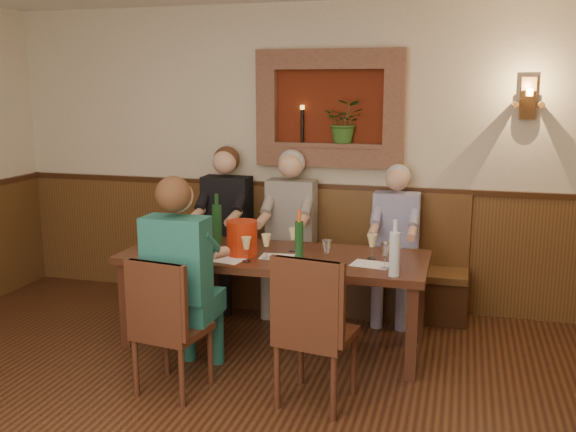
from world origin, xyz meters
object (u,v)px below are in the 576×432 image
at_px(dining_table, 274,263).
at_px(person_bench_mid, 289,244).
at_px(wine_bottle_green_a, 299,238).
at_px(water_bottle, 394,253).
at_px(spittoon_bucket, 242,238).
at_px(person_bench_left, 224,239).
at_px(person_chair_front, 184,296).
at_px(chair_near_left, 172,353).
at_px(wine_bottle_green_b, 217,223).
at_px(person_bench_right, 394,257).
at_px(bench, 303,272).
at_px(chair_near_right, 315,360).

height_order(dining_table, person_bench_mid, person_bench_mid).
height_order(wine_bottle_green_a, water_bottle, water_bottle).
height_order(dining_table, spittoon_bucket, spittoon_bucket).
xyz_separation_m(person_bench_left, person_chair_front, (0.32, -1.61, -0.01)).
distance_m(chair_near_left, wine_bottle_green_a, 1.29).
distance_m(person_bench_left, wine_bottle_green_b, 0.74).
xyz_separation_m(person_bench_right, water_bottle, (0.12, -1.20, 0.35)).
bearing_deg(spittoon_bucket, bench, 77.50).
relative_size(bench, person_bench_right, 2.17).
bearing_deg(spittoon_bucket, wine_bottle_green_b, 138.02).
relative_size(person_chair_front, wine_bottle_green_a, 3.92).
height_order(person_chair_front, water_bottle, person_chair_front).
distance_m(chair_near_right, wine_bottle_green_b, 1.66).
bearing_deg(wine_bottle_green_a, bench, 102.32).
height_order(chair_near_left, person_bench_right, person_bench_right).
xyz_separation_m(chair_near_right, spittoon_bucket, (-0.77, 0.78, 0.59)).
bearing_deg(person_bench_left, person_bench_right, 0.13).
relative_size(dining_table, person_chair_front, 1.63).
relative_size(spittoon_bucket, wine_bottle_green_a, 0.72).
relative_size(spittoon_bucket, water_bottle, 0.68).
distance_m(chair_near_left, spittoon_bucket, 1.09).
bearing_deg(person_chair_front, spittoon_bucket, 73.69).
relative_size(chair_near_right, person_bench_mid, 0.69).
height_order(bench, water_bottle, water_bottle).
bearing_deg(chair_near_right, water_bottle, 59.13).
xyz_separation_m(person_bench_mid, person_chair_front, (-0.32, -1.61, -0.01)).
relative_size(person_bench_mid, person_chair_front, 1.01).
relative_size(dining_table, person_bench_mid, 1.61).
bearing_deg(bench, person_bench_right, -6.94).
xyz_separation_m(chair_near_left, spittoon_bucket, (0.20, 0.89, 0.61)).
height_order(person_bench_right, spittoon_bucket, person_bench_right).
xyz_separation_m(person_bench_mid, water_bottle, (1.09, -1.19, 0.30)).
bearing_deg(person_chair_front, chair_near_right, -6.36).
height_order(person_bench_mid, water_bottle, person_bench_mid).
bearing_deg(person_bench_left, water_bottle, -34.66).
xyz_separation_m(chair_near_right, person_bench_left, (-1.29, 1.72, 0.33)).
distance_m(dining_table, spittoon_bucket, 0.33).
xyz_separation_m(person_bench_left, person_bench_mid, (0.64, 0.00, -0.01)).
bearing_deg(chair_near_right, bench, 115.41).
height_order(chair_near_right, water_bottle, water_bottle).
relative_size(dining_table, wine_bottle_green_b, 5.67).
relative_size(bench, wine_bottle_green_a, 7.99).
distance_m(wine_bottle_green_a, wine_bottle_green_b, 0.82).
distance_m(chair_near_right, spittoon_bucket, 1.25).
height_order(dining_table, person_bench_right, person_bench_right).
relative_size(bench, person_bench_mid, 2.02).
height_order(chair_near_left, wine_bottle_green_b, wine_bottle_green_b).
xyz_separation_m(dining_table, wine_bottle_green_a, (0.22, -0.06, 0.23)).
xyz_separation_m(person_bench_mid, person_bench_right, (0.97, 0.00, -0.05)).
xyz_separation_m(person_bench_mid, wine_bottle_green_b, (-0.45, -0.64, 0.31)).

